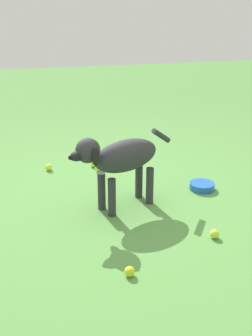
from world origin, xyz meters
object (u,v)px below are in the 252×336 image
at_px(dog, 120,158).
at_px(tennis_ball_0, 99,168).
at_px(tennis_ball_2, 49,167).
at_px(water_bowl, 202,186).
at_px(tennis_ball_4, 94,164).
at_px(tennis_ball_3, 130,272).
at_px(tennis_ball_1, 214,234).

distance_m(dog, tennis_ball_0, 0.90).
bearing_deg(tennis_ball_2, water_bowl, -31.01).
height_order(tennis_ball_0, tennis_ball_2, same).
bearing_deg(tennis_ball_4, tennis_ball_3, -93.08).
height_order(tennis_ball_2, water_bowl, tennis_ball_2).
height_order(dog, tennis_ball_0, dog).
height_order(dog, tennis_ball_1, dog).
bearing_deg(water_bowl, dog, -167.37).
bearing_deg(water_bowl, tennis_ball_1, -106.92).
height_order(tennis_ball_1, tennis_ball_3, same).
distance_m(tennis_ball_0, water_bowl, 1.03).
xyz_separation_m(tennis_ball_2, tennis_ball_4, (0.44, -0.01, 0.00)).
distance_m(tennis_ball_1, water_bowl, 0.84).
height_order(tennis_ball_4, water_bowl, tennis_ball_4).
distance_m(tennis_ball_0, tennis_ball_2, 0.49).
bearing_deg(water_bowl, tennis_ball_2, 148.99).
bearing_deg(tennis_ball_1, water_bowl, 73.08).
bearing_deg(dog, tennis_ball_4, -108.86).
bearing_deg(tennis_ball_0, tennis_ball_2, 163.19).
distance_m(tennis_ball_0, tennis_ball_4, 0.13).
xyz_separation_m(tennis_ball_3, tennis_ball_4, (0.10, 1.86, 0.00)).
distance_m(dog, tennis_ball_1, 0.92).
relative_size(dog, tennis_ball_4, 13.70).
xyz_separation_m(tennis_ball_1, tennis_ball_4, (-0.60, 1.56, 0.00)).
relative_size(tennis_ball_0, tennis_ball_3, 1.00).
bearing_deg(tennis_ball_1, tennis_ball_0, 111.76).
bearing_deg(tennis_ball_4, tennis_ball_1, -69.02).
bearing_deg(tennis_ball_4, dog, -86.51).
height_order(tennis_ball_0, tennis_ball_1, same).
bearing_deg(tennis_ball_2, dog, -62.19).
height_order(tennis_ball_1, water_bowl, tennis_ball_1).
relative_size(tennis_ball_1, tennis_ball_2, 1.00).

